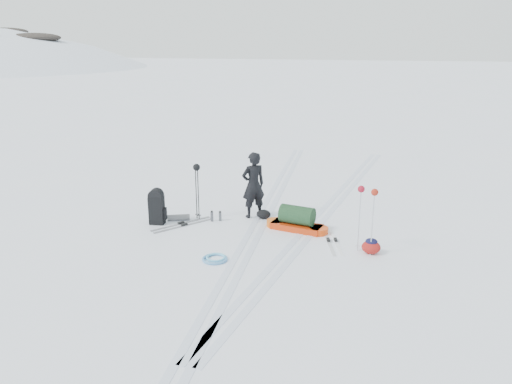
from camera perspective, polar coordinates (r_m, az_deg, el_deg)
ground at (r=11.37m, az=-0.20°, el=-4.69°), size 200.00×200.00×0.00m
ski_tracks at (r=12.04m, az=3.72°, el=-3.46°), size 3.38×17.97×0.01m
skier at (r=12.13m, az=-0.31°, el=0.80°), size 0.71×0.69×1.64m
pulk_sled at (r=11.52m, az=4.70°, el=-3.29°), size 1.55×0.71×0.57m
expedition_rucksack at (r=12.04m, az=-10.97°, el=-1.74°), size 0.86×0.67×0.87m
ski_poles_black at (r=11.98m, az=-6.79°, el=2.05°), size 0.19×0.17×1.39m
ski_poles_silver at (r=10.17m, az=12.61°, el=-0.70°), size 0.41×0.29×1.41m
touring_skis_grey at (r=11.97m, az=-8.38°, el=-3.69°), size 1.15×1.39×0.06m
touring_skis_white at (r=11.04m, az=8.67°, el=-5.53°), size 0.67×1.59×0.06m
rope_coil at (r=10.06m, az=-4.69°, el=-7.57°), size 0.67×0.67×0.06m
small_daypack at (r=10.52m, az=13.02°, el=-6.06°), size 0.40×0.30×0.33m
thermos_pair at (r=12.10m, az=-4.61°, el=-2.77°), size 0.27×0.16×0.26m
stuff_sack at (r=12.23m, az=0.87°, el=-2.55°), size 0.37×0.29×0.22m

